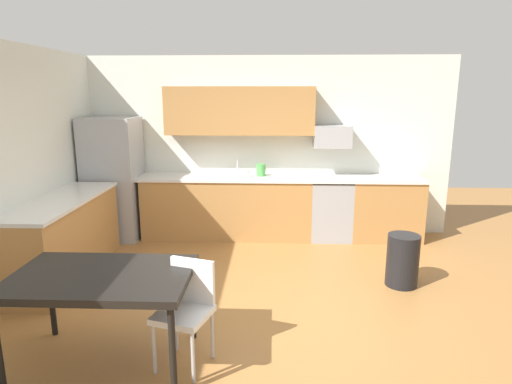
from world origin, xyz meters
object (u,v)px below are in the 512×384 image
(refrigerator, at_px, (114,179))
(microwave, at_px, (332,136))
(chair_near_table, at_px, (187,304))
(kettle, at_px, (261,171))
(dining_table, at_px, (101,281))
(oven_range, at_px, (330,209))
(trash_bin, at_px, (403,260))

(refrigerator, xyz_separation_m, microwave, (3.25, 0.18, 0.63))
(chair_near_table, xyz_separation_m, kettle, (0.50, 3.25, 0.52))
(dining_table, height_order, kettle, kettle)
(chair_near_table, bearing_deg, oven_range, 64.15)
(oven_range, xyz_separation_m, kettle, (-1.05, 0.05, 0.56))
(refrigerator, relative_size, oven_range, 1.99)
(oven_range, bearing_deg, microwave, 90.00)
(microwave, distance_m, chair_near_table, 3.78)
(refrigerator, xyz_separation_m, kettle, (2.20, 0.13, 0.12))
(refrigerator, relative_size, microwave, 3.35)
(kettle, bearing_deg, microwave, 2.73)
(chair_near_table, height_order, trash_bin, chair_near_table)
(microwave, distance_m, dining_table, 4.09)
(dining_table, bearing_deg, kettle, 70.53)
(dining_table, bearing_deg, trash_bin, 29.22)
(refrigerator, distance_m, kettle, 2.21)
(refrigerator, xyz_separation_m, dining_table, (1.04, -3.16, -0.19))
(trash_bin, bearing_deg, oven_range, 110.33)
(kettle, bearing_deg, refrigerator, -176.62)
(oven_range, distance_m, kettle, 1.19)
(dining_table, bearing_deg, chair_near_table, 3.90)
(trash_bin, bearing_deg, kettle, 134.20)
(dining_table, distance_m, trash_bin, 3.27)
(chair_near_table, relative_size, trash_bin, 1.42)
(refrigerator, bearing_deg, oven_range, 1.41)
(chair_near_table, bearing_deg, kettle, 81.24)
(oven_range, xyz_separation_m, dining_table, (-2.21, -3.24, 0.26))
(microwave, height_order, trash_bin, microwave)
(microwave, relative_size, trash_bin, 0.90)
(kettle, bearing_deg, dining_table, -109.47)
(refrigerator, bearing_deg, kettle, 3.38)
(oven_range, distance_m, dining_table, 3.93)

